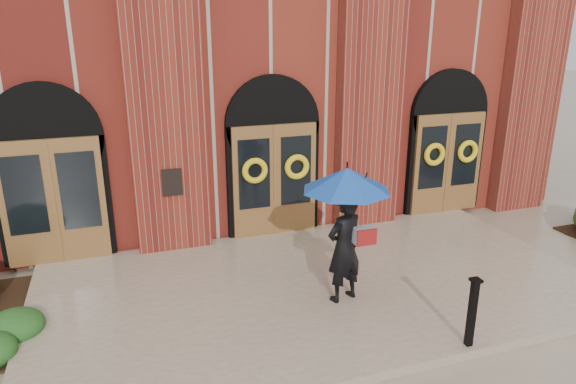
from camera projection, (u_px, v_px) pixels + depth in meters
name	position (u px, v px, depth m)	size (l,w,h in m)	color
ground	(320.00, 294.00, 9.34)	(90.00, 90.00, 0.00)	gray
landing	(317.00, 287.00, 9.45)	(10.00, 5.30, 0.15)	tan
church_building	(216.00, 64.00, 16.16)	(16.20, 12.53, 7.00)	maroon
man_with_umbrella	(346.00, 209.00, 8.40)	(1.83, 1.83, 2.35)	black
metal_post	(472.00, 311.00, 7.44)	(0.15, 0.15, 1.09)	black
hedge_front_left	(6.00, 337.00, 7.70)	(1.24, 1.06, 0.44)	#1F4C1A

